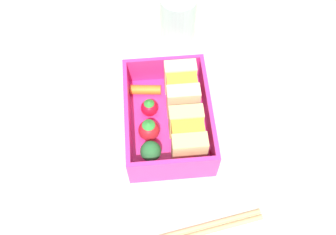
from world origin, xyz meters
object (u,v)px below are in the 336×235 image
strawberry_left (149,130)px  chopstick_pair (192,232)px  sandwich_center_left (187,135)px  strawberry_far_left (149,108)px  carrot_stick_far_left (145,90)px  broccoli_floret (151,152)px  drinking_glass (178,17)px  sandwich_left (181,89)px

strawberry_left → chopstick_pair: bearing=18.0°
sandwich_center_left → strawberry_far_left: (-5.89, -4.99, -1.55)cm
strawberry_far_left → strawberry_left: bearing=-4.2°
strawberry_left → chopstick_pair: size_ratio=0.19×
carrot_stick_far_left → broccoli_floret: (11.29, 0.15, 1.51)cm
sandwich_center_left → chopstick_pair: size_ratio=0.33×
broccoli_floret → drinking_glass: (-24.20, 6.22, 0.60)cm
carrot_stick_far_left → strawberry_left: size_ratio=1.29×
sandwich_left → strawberry_far_left: (1.88, -4.99, -1.55)cm
strawberry_far_left → broccoli_floret: bearing=-1.9°
sandwich_left → chopstick_pair: (20.05, -0.64, -3.81)cm
sandwich_left → sandwich_center_left: same height
carrot_stick_far_left → broccoli_floret: bearing=0.8°
sandwich_center_left → carrot_stick_far_left: (-9.58, -5.40, -2.21)cm
strawberry_far_left → broccoli_floret: 7.65cm
strawberry_far_left → strawberry_left: 3.90cm
strawberry_far_left → broccoli_floret: (7.60, -0.25, 0.84)cm
sandwich_left → strawberry_left: 7.92cm
sandwich_center_left → strawberry_far_left: sandwich_center_left is taller
sandwich_center_left → carrot_stick_far_left: sandwich_center_left is taller
sandwich_center_left → strawberry_left: (-2.00, -5.27, -1.29)cm
strawberry_far_left → carrot_stick_far_left: bearing=-173.7°
sandwich_left → broccoli_floret: (9.48, -5.25, -0.70)cm
sandwich_left → drinking_glass: bearing=176.2°
drinking_glass → strawberry_left: bearing=-17.0°
chopstick_pair → carrot_stick_far_left: bearing=-167.7°
sandwich_center_left → broccoli_floret: sandwich_center_left is taller
strawberry_far_left → drinking_glass: 17.70cm
strawberry_left → broccoli_floret: bearing=0.4°
drinking_glass → broccoli_floret: bearing=-14.4°
broccoli_floret → drinking_glass: bearing=165.6°
sandwich_left → drinking_glass: (-14.72, 0.98, -0.10)cm
strawberry_far_left → chopstick_pair: 18.83cm
carrot_stick_far_left → strawberry_far_left: size_ratio=1.50×
broccoli_floret → chopstick_pair: (10.57, 4.61, -3.10)cm
sandwich_center_left → drinking_glass: size_ratio=0.80×
sandwich_left → drinking_glass: 14.76cm
sandwich_center_left → carrot_stick_far_left: 11.22cm
sandwich_center_left → strawberry_left: size_ratio=1.76×
chopstick_pair → drinking_glass: 35.01cm
sandwich_center_left → drinking_glass: (-22.49, 0.98, -0.10)cm
strawberry_left → drinking_glass: size_ratio=0.46×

